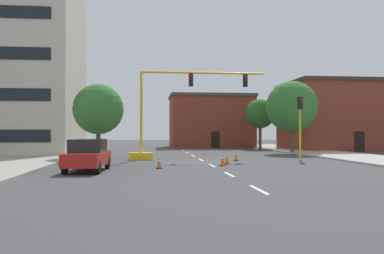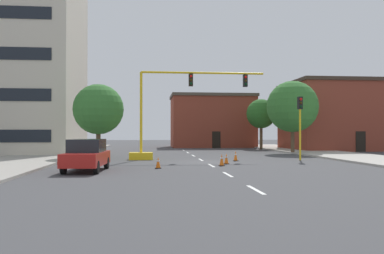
# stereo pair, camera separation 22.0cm
# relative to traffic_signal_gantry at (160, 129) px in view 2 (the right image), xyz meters

# --- Properties ---
(ground_plane) EXTENTS (160.00, 160.00, 0.00)m
(ground_plane) POSITION_rel_traffic_signal_gantry_xyz_m (3.13, -3.02, -2.33)
(ground_plane) COLOR #424244
(sidewalk_left) EXTENTS (6.00, 56.00, 0.14)m
(sidewalk_left) POSITION_rel_traffic_signal_gantry_xyz_m (-9.85, 4.98, -2.26)
(sidewalk_left) COLOR #9E998E
(sidewalk_left) RESTS_ON ground_plane
(sidewalk_right) EXTENTS (6.00, 56.00, 0.14)m
(sidewalk_right) POSITION_rel_traffic_signal_gantry_xyz_m (16.11, 4.98, -2.26)
(sidewalk_right) COLOR #B2ADA3
(sidewalk_right) RESTS_ON ground_plane
(lane_stripe_seg_0) EXTENTS (0.16, 2.40, 0.01)m
(lane_stripe_seg_0) POSITION_rel_traffic_signal_gantry_xyz_m (3.13, -17.02, -2.33)
(lane_stripe_seg_0) COLOR silver
(lane_stripe_seg_0) RESTS_ON ground_plane
(lane_stripe_seg_1) EXTENTS (0.16, 2.40, 0.01)m
(lane_stripe_seg_1) POSITION_rel_traffic_signal_gantry_xyz_m (3.13, -11.52, -2.33)
(lane_stripe_seg_1) COLOR silver
(lane_stripe_seg_1) RESTS_ON ground_plane
(lane_stripe_seg_2) EXTENTS (0.16, 2.40, 0.01)m
(lane_stripe_seg_2) POSITION_rel_traffic_signal_gantry_xyz_m (3.13, -6.02, -2.33)
(lane_stripe_seg_2) COLOR silver
(lane_stripe_seg_2) RESTS_ON ground_plane
(lane_stripe_seg_3) EXTENTS (0.16, 2.40, 0.01)m
(lane_stripe_seg_3) POSITION_rel_traffic_signal_gantry_xyz_m (3.13, -0.52, -2.33)
(lane_stripe_seg_3) COLOR silver
(lane_stripe_seg_3) RESTS_ON ground_plane
(lane_stripe_seg_4) EXTENTS (0.16, 2.40, 0.01)m
(lane_stripe_seg_4) POSITION_rel_traffic_signal_gantry_xyz_m (3.13, 4.98, -2.33)
(lane_stripe_seg_4) COLOR silver
(lane_stripe_seg_4) RESTS_ON ground_plane
(lane_stripe_seg_5) EXTENTS (0.16, 2.40, 0.01)m
(lane_stripe_seg_5) POSITION_rel_traffic_signal_gantry_xyz_m (3.13, 10.48, -2.33)
(lane_stripe_seg_5) COLOR silver
(lane_stripe_seg_5) RESTS_ON ground_plane
(lane_stripe_seg_6) EXTENTS (0.16, 2.40, 0.01)m
(lane_stripe_seg_6) POSITION_rel_traffic_signal_gantry_xyz_m (3.13, 15.98, -2.33)
(lane_stripe_seg_6) COLOR silver
(lane_stripe_seg_6) RESTS_ON ground_plane
(building_tall_left) EXTENTS (14.01, 12.82, 21.68)m
(building_tall_left) POSITION_rel_traffic_signal_gantry_xyz_m (-14.85, 11.12, 8.52)
(building_tall_left) COLOR beige
(building_tall_left) RESTS_ON ground_plane
(building_brick_center) EXTENTS (11.59, 7.97, 7.32)m
(building_brick_center) POSITION_rel_traffic_signal_gantry_xyz_m (7.95, 25.67, 1.34)
(building_brick_center) COLOR brown
(building_brick_center) RESTS_ON ground_plane
(building_row_right) EXTENTS (12.25, 10.43, 8.10)m
(building_row_right) POSITION_rel_traffic_signal_gantry_xyz_m (21.79, 15.42, 1.73)
(building_row_right) COLOR brown
(building_row_right) RESTS_ON ground_plane
(traffic_signal_gantry) EXTENTS (10.51, 1.20, 6.83)m
(traffic_signal_gantry) POSITION_rel_traffic_signal_gantry_xyz_m (0.00, 0.00, 0.00)
(traffic_signal_gantry) COLOR yellow
(traffic_signal_gantry) RESTS_ON ground_plane
(traffic_light_pole_right) EXTENTS (0.32, 0.47, 4.80)m
(traffic_light_pole_right) POSITION_rel_traffic_signal_gantry_xyz_m (10.54, -1.78, 1.20)
(traffic_light_pole_right) COLOR yellow
(traffic_light_pole_right) RESTS_ON ground_plane
(tree_left_near) EXTENTS (4.03, 4.03, 5.97)m
(tree_left_near) POSITION_rel_traffic_signal_gantry_xyz_m (-4.86, 1.69, 1.61)
(tree_left_near) COLOR brown
(tree_left_near) RESTS_ON ground_plane
(tree_right_far) EXTENTS (3.63, 3.63, 6.21)m
(tree_right_far) POSITION_rel_traffic_signal_gantry_xyz_m (12.96, 18.04, 2.04)
(tree_right_far) COLOR brown
(tree_right_far) RESTS_ON ground_plane
(tree_right_mid) EXTENTS (5.09, 5.09, 7.19)m
(tree_right_mid) POSITION_rel_traffic_signal_gantry_xyz_m (13.30, 7.67, 2.31)
(tree_right_mid) COLOR brown
(tree_right_mid) RESTS_ON ground_plane
(sedan_red_near_left) EXTENTS (2.12, 4.61, 1.74)m
(sedan_red_near_left) POSITION_rel_traffic_signal_gantry_xyz_m (-4.16, -9.11, -1.44)
(sedan_red_near_left) COLOR #B21E19
(sedan_red_near_left) RESTS_ON ground_plane
(traffic_cone_roadside_a) EXTENTS (0.36, 0.36, 0.73)m
(traffic_cone_roadside_a) POSITION_rel_traffic_signal_gantry_xyz_m (4.31, -4.88, -1.97)
(traffic_cone_roadside_a) COLOR black
(traffic_cone_roadside_a) RESTS_ON ground_plane
(traffic_cone_roadside_b) EXTENTS (0.36, 0.36, 0.77)m
(traffic_cone_roadside_b) POSITION_rel_traffic_signal_gantry_xyz_m (3.74, -6.35, -1.95)
(traffic_cone_roadside_b) COLOR black
(traffic_cone_roadside_b) RESTS_ON ground_plane
(traffic_cone_roadside_c) EXTENTS (0.36, 0.36, 0.76)m
(traffic_cone_roadside_c) POSITION_rel_traffic_signal_gantry_xyz_m (5.51, -2.11, -1.96)
(traffic_cone_roadside_c) COLOR black
(traffic_cone_roadside_c) RESTS_ON ground_plane
(traffic_cone_roadside_d) EXTENTS (0.36, 0.36, 0.69)m
(traffic_cone_roadside_d) POSITION_rel_traffic_signal_gantry_xyz_m (-0.27, -7.77, -1.99)
(traffic_cone_roadside_d) COLOR black
(traffic_cone_roadside_d) RESTS_ON ground_plane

